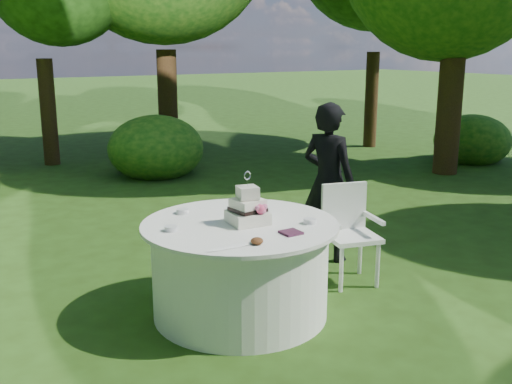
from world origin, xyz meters
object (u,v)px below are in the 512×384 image
at_px(guest, 328,182).
at_px(chair, 348,226).
at_px(cake, 248,209).
at_px(napkins, 291,233).
at_px(table, 240,268).

xyz_separation_m(guest, chair, (-0.21, -0.57, -0.28)).
bearing_deg(chair, cake, -172.46).
relative_size(guest, chair, 1.78).
bearing_deg(napkins, cake, 108.19).
xyz_separation_m(table, cake, (0.05, -0.05, 0.50)).
bearing_deg(napkins, table, 111.50).
relative_size(guest, cake, 3.84).
bearing_deg(cake, napkins, -71.81).
xyz_separation_m(table, chair, (1.22, 0.11, 0.13)).
height_order(table, cake, cake).
height_order(napkins, chair, chair).
bearing_deg(napkins, chair, 27.85).
height_order(napkins, guest, guest).
bearing_deg(guest, napkins, 113.08).
relative_size(cake, chair, 0.46).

